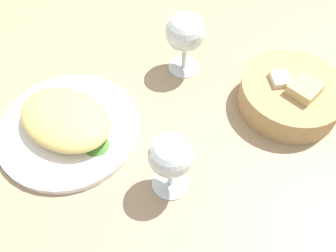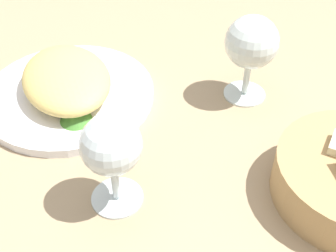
# 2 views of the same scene
# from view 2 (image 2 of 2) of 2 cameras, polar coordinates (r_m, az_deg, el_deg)

# --- Properties ---
(ground_plane) EXTENTS (1.40, 1.40, 0.02)m
(ground_plane) POSITION_cam_2_polar(r_m,az_deg,el_deg) (0.65, 0.49, -1.28)
(ground_plane) COLOR tan
(plate) EXTENTS (0.26, 0.26, 0.01)m
(plate) POSITION_cam_2_polar(r_m,az_deg,el_deg) (0.71, -12.56, 3.99)
(plate) COLOR white
(plate) RESTS_ON ground_plane
(omelette) EXTENTS (0.21, 0.17, 0.05)m
(omelette) POSITION_cam_2_polar(r_m,az_deg,el_deg) (0.69, -12.93, 5.96)
(omelette) COLOR #D7BC67
(omelette) RESTS_ON plate
(lettuce_garnish) EXTENTS (0.05, 0.05, 0.02)m
(lettuce_garnish) POSITION_cam_2_polar(r_m,az_deg,el_deg) (0.65, -11.81, 1.31)
(lettuce_garnish) COLOR #417E2E
(lettuce_garnish) RESTS_ON plate
(wine_glass_near) EXTENTS (0.07, 0.07, 0.13)m
(wine_glass_near) POSITION_cam_2_polar(r_m,az_deg,el_deg) (0.50, -7.29, -2.97)
(wine_glass_near) COLOR silver
(wine_glass_near) RESTS_ON ground_plane
(wine_glass_far) EXTENTS (0.08, 0.08, 0.14)m
(wine_glass_far) POSITION_cam_2_polar(r_m,az_deg,el_deg) (0.66, 10.66, 10.16)
(wine_glass_far) COLOR silver
(wine_glass_far) RESTS_ON ground_plane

